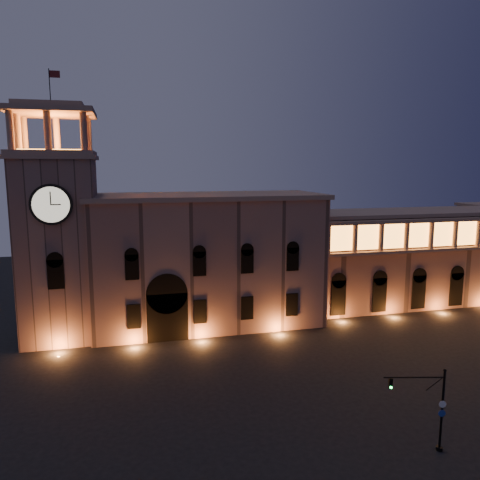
% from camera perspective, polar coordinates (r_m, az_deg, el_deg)
% --- Properties ---
extents(ground, '(160.00, 160.00, 0.00)m').
position_cam_1_polar(ground, '(46.27, 3.67, -18.31)').
color(ground, black).
rests_on(ground, ground).
extents(government_building, '(30.80, 12.80, 17.60)m').
position_cam_1_polar(government_building, '(63.22, -4.09, -2.40)').
color(government_building, '#805D54').
rests_on(government_building, ground).
extents(clock_tower, '(9.80, 9.80, 32.40)m').
position_cam_1_polar(clock_tower, '(61.25, -21.20, 0.19)').
color(clock_tower, '#805D54').
rests_on(clock_tower, ground).
extents(colonnade_wing, '(40.60, 11.50, 14.50)m').
position_cam_1_polar(colonnade_wing, '(78.51, 20.97, -1.81)').
color(colonnade_wing, '#7B594F').
rests_on(colonnade_wing, ground).
extents(traffic_light, '(4.64, 1.34, 6.51)m').
position_cam_1_polar(traffic_light, '(39.58, 22.31, -18.42)').
color(traffic_light, black).
rests_on(traffic_light, ground).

